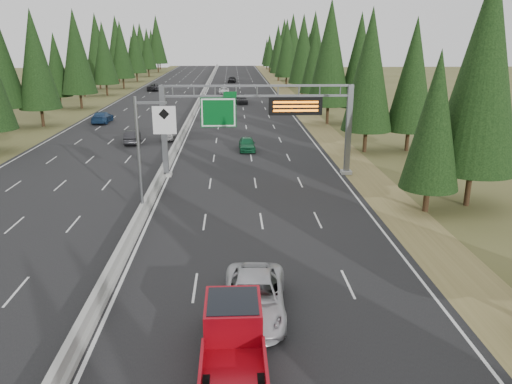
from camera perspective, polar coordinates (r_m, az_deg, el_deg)
road at (r=88.32m, az=-6.78°, el=9.60°), size 32.00×260.00×0.08m
shoulder_right at (r=88.86m, az=4.91°, el=9.70°), size 3.60×260.00×0.06m
shoulder_left at (r=91.31m, az=-18.14°, el=9.12°), size 3.60×260.00×0.06m
median_barrier at (r=88.27m, az=-6.79°, el=9.84°), size 0.70×260.00×0.85m
sign_gantry at (r=42.78m, az=1.00°, el=8.66°), size 16.75×0.98×7.80m
hov_sign_pole at (r=33.51m, az=-12.31°, el=4.90°), size 2.80×0.50×8.00m
tree_row_right at (r=74.55m, az=9.82°, el=15.02°), size 10.87×237.77×17.92m
tree_row_left at (r=84.81m, az=-22.82°, el=14.33°), size 12.28×239.41×18.76m
silver_minivan at (r=22.12m, az=-0.25°, el=-11.90°), size 3.14×6.11×1.65m
red_pickup at (r=19.41m, az=-2.62°, el=-15.37°), size 2.26×6.33×2.06m
car_ahead_green at (r=53.38m, az=-1.04°, el=5.52°), size 1.75×4.23×1.43m
car_ahead_dkred at (r=82.94m, az=2.99°, el=9.77°), size 1.89×4.83×1.56m
car_ahead_dkgrey at (r=92.37m, az=-1.72°, el=10.53°), size 2.55×5.25×1.47m
car_ahead_white at (r=109.20m, az=-3.69°, el=11.50°), size 2.19×4.68×1.29m
car_ahead_far at (r=136.36m, az=-2.77°, el=12.74°), size 2.37×4.96×1.63m
car_onc_near at (r=58.80m, az=-13.95°, el=6.14°), size 2.02×4.64×1.48m
car_onc_blue at (r=74.41m, az=-17.18°, el=8.18°), size 2.21×5.43×1.57m
car_onc_white at (r=60.13m, az=-10.06°, el=6.52°), size 1.69×3.80×1.27m
car_onc_far at (r=117.38m, az=-11.47°, el=11.68°), size 3.16×5.91×1.58m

